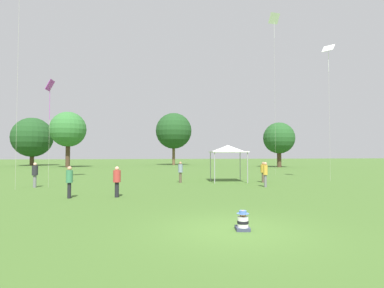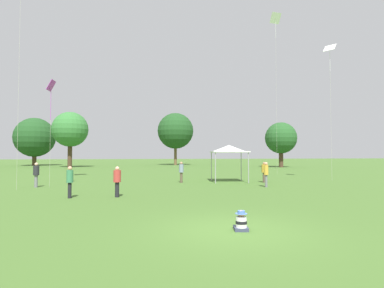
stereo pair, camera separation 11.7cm
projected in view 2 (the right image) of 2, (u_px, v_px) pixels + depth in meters
ground_plane at (232, 230)px, 8.71m from camera, size 300.00×300.00×0.00m
seated_toddler at (241, 222)px, 8.67m from camera, size 0.49×0.56×0.59m
person_standing_0 at (266, 172)px, 20.33m from camera, size 0.44×0.44×1.71m
person_standing_1 at (70, 179)px, 15.17m from camera, size 0.34×0.34×1.62m
person_standing_2 at (264, 170)px, 23.73m from camera, size 0.52×0.52×1.63m
person_standing_3 at (181, 170)px, 23.61m from camera, size 0.42×0.42×1.65m
person_standing_4 at (117, 179)px, 15.54m from camera, size 0.49×0.49×1.59m
person_standing_5 at (36, 173)px, 20.20m from camera, size 0.50×0.50×1.68m
canopy_tent at (229, 149)px, 24.46m from camera, size 3.25×3.25×2.99m
kite_0 at (51, 90)px, 20.17m from camera, size 0.46×0.82×7.23m
kite_1 at (330, 53)px, 25.66m from camera, size 1.09×1.14×11.72m
kite_3 at (276, 24)px, 33.77m from camera, size 1.25×0.76×18.17m
distant_tree_0 at (70, 130)px, 52.70m from camera, size 6.16×6.16×9.77m
distant_tree_1 at (175, 131)px, 64.65m from camera, size 7.73×7.73×11.24m
distant_tree_2 at (281, 138)px, 53.10m from camera, size 5.55×5.55×7.98m
distant_tree_3 at (35, 137)px, 61.03m from camera, size 7.98×7.98×9.76m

